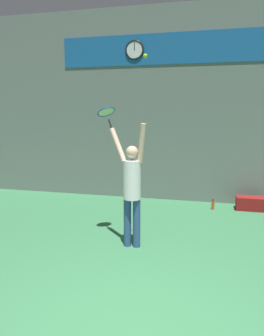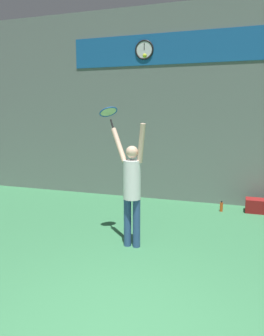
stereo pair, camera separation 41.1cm
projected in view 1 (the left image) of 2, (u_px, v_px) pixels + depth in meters
The scene contains 8 objects.
back_wall at pixel (187, 106), 8.39m from camera, with size 18.00×0.10×5.00m.
sponsor_banner at pixel (188, 48), 8.10m from camera, with size 6.64×0.02×0.76m.
scoreboard_clock at pixel (135, 50), 8.40m from camera, with size 0.50×0.05×0.50m.
tennis_player at pixel (132, 186), 5.60m from camera, with size 0.76×0.45×2.16m.
tennis_racket at pixel (106, 113), 5.85m from camera, with size 0.45×0.45×0.40m.
tennis_ball at pixel (145, 56), 5.12m from camera, with size 0.07×0.07×0.07m.
water_bottle at pixel (213, 205), 7.94m from camera, with size 0.07×0.07×0.25m.
equipment_bag at pixel (252, 204), 7.89m from camera, with size 0.75×0.36×0.32m.
Camera 1 is at (0.72, -2.86, 2.32)m, focal length 35.00 mm.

